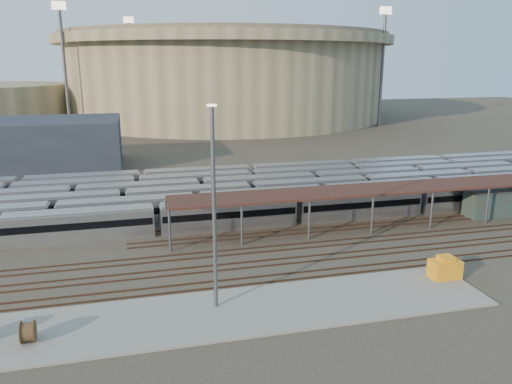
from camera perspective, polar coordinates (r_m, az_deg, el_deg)
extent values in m
plane|color=#383026|center=(59.56, -1.88, -6.54)|extent=(420.00, 420.00, 0.00)
cube|color=gray|center=(45.28, -4.10, -13.70)|extent=(50.00, 9.00, 0.20)
cube|color=#ABABAF|center=(68.72, 4.60, -2.05)|extent=(112.00, 2.90, 3.60)
cube|color=#ABABAF|center=(69.84, -6.74, -1.83)|extent=(112.00, 2.90, 3.60)
cube|color=#ABABAF|center=(75.34, -0.50, -0.48)|extent=(112.00, 2.90, 3.60)
cube|color=#ABABAF|center=(78.08, -6.27, -0.02)|extent=(112.00, 2.90, 3.60)
cube|color=#ABABAF|center=(83.73, -0.45, 1.08)|extent=(112.00, 2.90, 3.60)
cube|color=#ABABAF|center=(87.89, -0.56, 1.74)|extent=(112.00, 2.90, 3.60)
cylinder|color=#525257|center=(58.88, -9.83, -4.42)|extent=(0.30, 0.30, 5.00)
cylinder|color=#525257|center=(64.00, -10.21, -2.87)|extent=(0.30, 0.30, 5.00)
cylinder|color=#525257|center=(60.01, -1.63, -3.83)|extent=(0.30, 0.30, 5.00)
cylinder|color=#525257|center=(65.05, -2.66, -2.35)|extent=(0.30, 0.30, 5.00)
cylinder|color=#525257|center=(62.32, 6.10, -3.20)|extent=(0.30, 0.30, 5.00)
cylinder|color=#525257|center=(67.18, 4.53, -1.82)|extent=(0.30, 0.30, 5.00)
cylinder|color=#525257|center=(65.67, 13.15, -2.57)|extent=(0.30, 0.30, 5.00)
cylinder|color=#525257|center=(70.30, 11.17, -1.31)|extent=(0.30, 0.30, 5.00)
cylinder|color=#525257|center=(69.92, 19.43, -1.98)|extent=(0.30, 0.30, 5.00)
cylinder|color=#525257|center=(74.28, 17.17, -0.83)|extent=(0.30, 0.30, 5.00)
cylinder|color=#525257|center=(74.91, 24.92, -1.44)|extent=(0.30, 0.30, 5.00)
cylinder|color=#525257|center=(78.99, 22.51, -0.39)|extent=(0.30, 0.30, 5.00)
cylinder|color=#525257|center=(84.32, 27.21, 0.00)|extent=(0.30, 0.30, 5.00)
cube|color=#331B14|center=(69.24, 15.43, 0.46)|extent=(60.00, 6.00, 0.30)
cube|color=#4C3323|center=(57.94, -1.51, -7.07)|extent=(170.00, 0.12, 0.18)
cube|color=#4C3323|center=(59.30, -1.83, -6.54)|extent=(170.00, 0.12, 0.18)
cube|color=#4C3323|center=(54.34, -0.58, -8.60)|extent=(170.00, 0.12, 0.18)
cube|color=#4C3323|center=(55.68, -0.94, -8.00)|extent=(170.00, 0.12, 0.18)
cube|color=#4C3323|center=(50.80, 0.49, -10.34)|extent=(170.00, 0.12, 0.18)
cube|color=#4C3323|center=(52.12, 0.07, -9.66)|extent=(170.00, 0.12, 0.18)
cylinder|color=gray|center=(197.81, -3.48, 12.57)|extent=(116.00, 116.00, 28.00)
cylinder|color=gray|center=(197.82, -3.55, 17.06)|extent=(124.00, 124.00, 3.00)
cylinder|color=brown|center=(197.92, -3.56, 17.71)|extent=(120.00, 120.00, 1.50)
cube|color=#1E232D|center=(112.97, -25.95, 4.84)|extent=(42.00, 20.00, 10.00)
cylinder|color=#525257|center=(165.32, -20.98, 12.60)|extent=(1.00, 1.00, 36.00)
cube|color=#FFF2CC|center=(166.00, -21.62, 19.21)|extent=(4.00, 0.60, 2.40)
cylinder|color=#525257|center=(174.54, 14.19, 13.18)|extent=(1.00, 1.00, 36.00)
cube|color=#FFF2CC|center=(175.19, 14.61, 19.45)|extent=(4.00, 0.60, 2.40)
cylinder|color=#525257|center=(214.29, -14.03, 13.41)|extent=(1.00, 1.00, 36.00)
cube|color=#FFF2CC|center=(214.82, -14.36, 18.53)|extent=(4.00, 0.60, 2.40)
cylinder|color=brown|center=(44.38, -24.62, -14.31)|extent=(1.03, 1.80, 1.77)
cylinder|color=#525257|center=(42.94, -4.81, -2.24)|extent=(0.36, 0.36, 17.86)
cube|color=#FFF2CC|center=(41.22, -5.08, 9.85)|extent=(0.81, 0.34, 0.20)
cube|color=orange|center=(54.82, 20.77, -8.22)|extent=(3.00, 1.88, 1.87)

